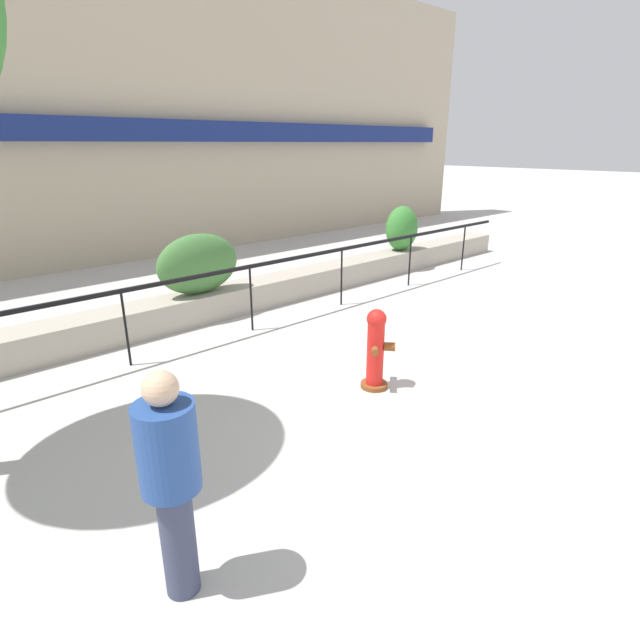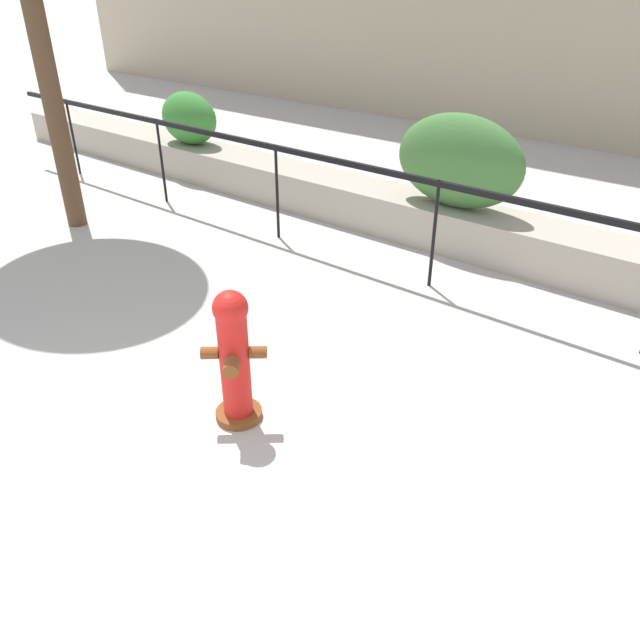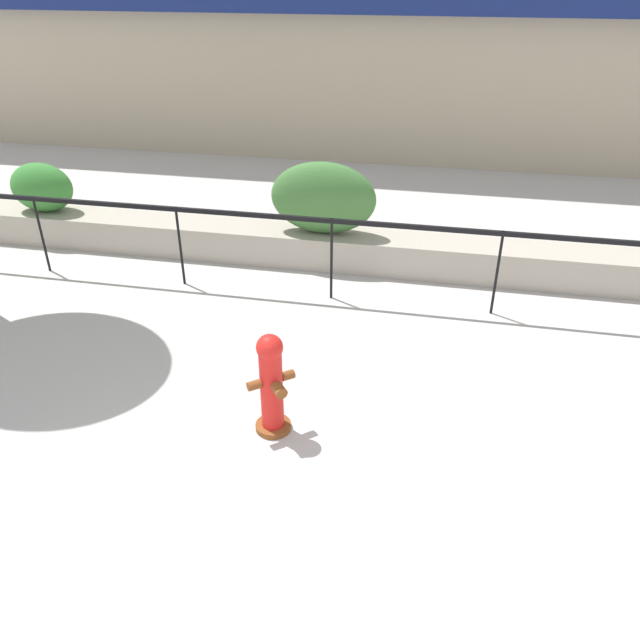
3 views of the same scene
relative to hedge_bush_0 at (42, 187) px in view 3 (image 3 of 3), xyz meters
The scene contains 6 objects.
ground_plane 7.81m from the hedge_bush_0, 50.67° to the right, with size 120.00×120.00×0.00m, color #BCB7B2.
planter_wall_low 4.96m from the hedge_bush_0, ahead, with size 18.00×0.70×0.50m, color #ADA393.
fence_railing_segment 5.04m from the hedge_bush_0, 12.61° to the right, with size 15.00×0.05×1.15m.
hedge_bush_0 is the anchor object (origin of this frame).
hedge_bush_1 4.58m from the hedge_bush_0, ahead, with size 1.56×0.58×1.06m, color #427538.
fire_hydrant 6.28m from the hedge_bush_0, 38.94° to the right, with size 0.50×0.50×1.08m.
Camera 3 is at (1.38, -2.56, 4.03)m, focal length 35.00 mm.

